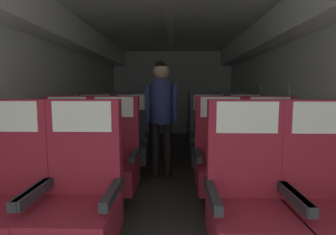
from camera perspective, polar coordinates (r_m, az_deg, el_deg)
name	(u,v)px	position (r m, az deg, el deg)	size (l,w,h in m)	color
ground	(169,176)	(3.66, 0.30, -12.75)	(3.33, 7.19, 0.02)	#3D3833
fuselage_shell	(170,61)	(3.74, 0.42, 12.21)	(3.21, 6.84, 2.21)	silver
seat_a_left_window	(4,201)	(2.03, -32.24, -15.17)	(0.51, 0.52, 1.11)	#38383D
seat_a_left_aisle	(79,201)	(1.82, -18.85, -16.97)	(0.51, 0.52, 1.11)	#38383D
seat_a_right_aisle	(327,206)	(1.93, 31.48, -16.22)	(0.51, 0.52, 1.11)	#38383D
seat_a_right_window	(249,205)	(1.76, 17.25, -17.81)	(0.51, 0.52, 1.11)	#38383D
seat_b_left_window	(65,161)	(2.80, -21.51, -8.84)	(0.51, 0.52, 1.11)	#38383D
seat_b_left_aisle	(113,161)	(2.65, -11.94, -9.36)	(0.51, 0.52, 1.11)	#38383D
seat_b_right_aisle	(272,163)	(2.75, 21.69, -9.13)	(0.51, 0.52, 1.11)	#38383D
seat_b_right_window	(221,162)	(2.63, 11.43, -9.49)	(0.51, 0.52, 1.11)	#38383D
seat_c_left_window	(94,142)	(3.63, -15.80, -5.24)	(0.51, 0.52, 1.11)	#38383D
seat_c_left_aisle	(130,142)	(3.54, -8.25, -5.36)	(0.51, 0.52, 1.11)	#38383D
seat_c_right_aisle	(246,143)	(3.61, 16.67, -5.34)	(0.51, 0.52, 1.11)	#38383D
seat_c_right_window	(209,143)	(3.50, 8.89, -5.52)	(0.51, 0.52, 1.11)	#38383D
seat_d_left_window	(112,131)	(4.52, -12.21, -2.90)	(0.51, 0.52, 1.11)	#38383D
seat_d_left_aisle	(139,131)	(4.43, -6.38, -2.99)	(0.51, 0.52, 1.11)	#38383D
seat_d_right_aisle	(231,132)	(4.49, 13.65, -3.01)	(0.51, 0.52, 1.11)	#38383D
seat_d_right_window	(202,132)	(4.40, 7.53, -3.06)	(0.51, 0.52, 1.11)	#38383D
flight_attendant	(161,107)	(3.45, -1.49, 2.31)	(0.43, 0.28, 1.54)	black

